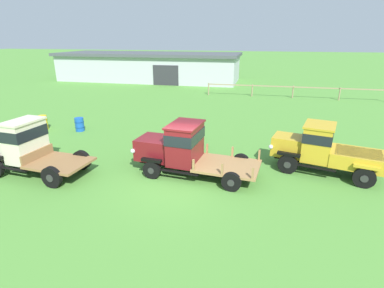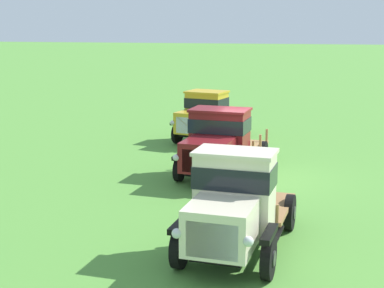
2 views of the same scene
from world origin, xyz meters
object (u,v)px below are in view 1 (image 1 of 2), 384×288
vintage_truck_midrow_center (323,148)px  oil_drum_near_fence (80,124)px  vintage_truck_foreground_near (25,146)px  farm_shed (149,66)px  oil_drum_beside_row (43,123)px  vintage_truck_second_in_line (182,148)px

vintage_truck_midrow_center → oil_drum_near_fence: bearing=167.7°
vintage_truck_foreground_near → vintage_truck_midrow_center: (12.62, 2.90, -0.09)m
vintage_truck_midrow_center → vintage_truck_foreground_near: bearing=-167.1°
oil_drum_near_fence → farm_shed: bearing=99.8°
vintage_truck_foreground_near → vintage_truck_midrow_center: 12.95m
farm_shed → vintage_truck_midrow_center: size_ratio=5.02×
farm_shed → oil_drum_beside_row: farm_shed is taller
vintage_truck_second_in_line → oil_drum_beside_row: (-10.34, 4.20, -0.68)m
oil_drum_near_fence → vintage_truck_second_in_line: bearing=-29.4°
farm_shed → vintage_truck_second_in_line: farm_shed is taller
farm_shed → vintage_truck_foreground_near: farm_shed is taller
vintage_truck_foreground_near → oil_drum_beside_row: size_ratio=5.29×
vintage_truck_second_in_line → oil_drum_beside_row: bearing=157.9°
farm_shed → oil_drum_near_fence: farm_shed is taller
vintage_truck_foreground_near → oil_drum_beside_row: 6.80m
farm_shed → vintage_truck_foreground_near: 29.58m
farm_shed → oil_drum_beside_row: 23.53m
oil_drum_beside_row → vintage_truck_foreground_near: bearing=-56.9°
vintage_truck_midrow_center → oil_drum_beside_row: 16.56m
farm_shed → vintage_truck_second_in_line: 30.09m
vintage_truck_foreground_near → oil_drum_near_fence: (-1.23, 5.91, -0.75)m
vintage_truck_second_in_line → oil_drum_near_fence: vintage_truck_second_in_line is taller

